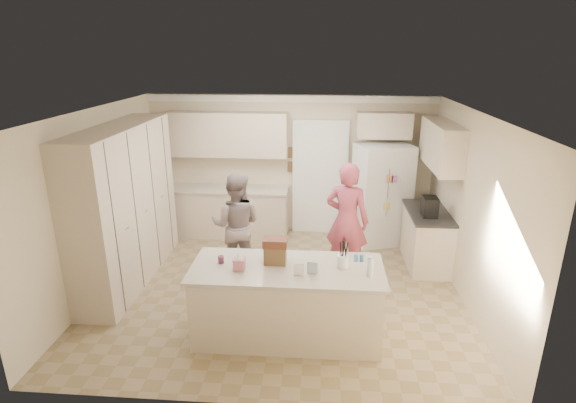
# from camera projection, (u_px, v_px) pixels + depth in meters

# --- Properties ---
(floor) EXTENTS (5.20, 4.60, 0.02)m
(floor) POSITION_uv_depth(u_px,v_px,m) (279.00, 289.00, 6.64)
(floor) COLOR #937F5E
(floor) RESTS_ON ground
(ceiling) EXTENTS (5.20, 4.60, 0.02)m
(ceiling) POSITION_uv_depth(u_px,v_px,m) (278.00, 111.00, 5.80)
(ceiling) COLOR white
(ceiling) RESTS_ON wall_back
(wall_back) EXTENTS (5.20, 0.02, 2.60)m
(wall_back) POSITION_uv_depth(u_px,v_px,m) (291.00, 165.00, 8.40)
(wall_back) COLOR beige
(wall_back) RESTS_ON ground
(wall_front) EXTENTS (5.20, 0.02, 2.60)m
(wall_front) POSITION_uv_depth(u_px,v_px,m) (254.00, 291.00, 4.04)
(wall_front) COLOR beige
(wall_front) RESTS_ON ground
(wall_left) EXTENTS (0.02, 4.60, 2.60)m
(wall_left) POSITION_uv_depth(u_px,v_px,m) (97.00, 201.00, 6.41)
(wall_left) COLOR beige
(wall_left) RESTS_ON ground
(wall_right) EXTENTS (0.02, 4.60, 2.60)m
(wall_right) POSITION_uv_depth(u_px,v_px,m) (472.00, 211.00, 6.03)
(wall_right) COLOR beige
(wall_right) RESTS_ON ground
(crown_back) EXTENTS (5.20, 0.08, 0.12)m
(crown_back) POSITION_uv_depth(u_px,v_px,m) (291.00, 99.00, 7.96)
(crown_back) COLOR white
(crown_back) RESTS_ON wall_back
(pantry_bank) EXTENTS (0.60, 2.60, 2.35)m
(pantry_bank) POSITION_uv_depth(u_px,v_px,m) (125.00, 206.00, 6.62)
(pantry_bank) COLOR beige
(pantry_bank) RESTS_ON floor
(back_base_cab) EXTENTS (2.20, 0.60, 0.88)m
(back_base_cab) POSITION_uv_depth(u_px,v_px,m) (229.00, 212.00, 8.47)
(back_base_cab) COLOR beige
(back_base_cab) RESTS_ON floor
(back_countertop) EXTENTS (2.24, 0.63, 0.04)m
(back_countertop) POSITION_uv_depth(u_px,v_px,m) (228.00, 189.00, 8.31)
(back_countertop) COLOR #BEB29E
(back_countertop) RESTS_ON back_base_cab
(back_upper_cab) EXTENTS (2.20, 0.35, 0.80)m
(back_upper_cab) POSITION_uv_depth(u_px,v_px,m) (227.00, 134.00, 8.12)
(back_upper_cab) COLOR beige
(back_upper_cab) RESTS_ON wall_back
(doorway_opening) EXTENTS (0.90, 0.06, 2.10)m
(doorway_opening) POSITION_uv_depth(u_px,v_px,m) (320.00, 179.00, 8.42)
(doorway_opening) COLOR black
(doorway_opening) RESTS_ON floor
(doorway_casing) EXTENTS (1.02, 0.03, 2.22)m
(doorway_casing) POSITION_uv_depth(u_px,v_px,m) (320.00, 180.00, 8.38)
(doorway_casing) COLOR white
(doorway_casing) RESTS_ON floor
(wall_frame_upper) EXTENTS (0.15, 0.02, 0.20)m
(wall_frame_upper) POSITION_uv_depth(u_px,v_px,m) (292.00, 153.00, 8.28)
(wall_frame_upper) COLOR brown
(wall_frame_upper) RESTS_ON wall_back
(wall_frame_lower) EXTENTS (0.15, 0.02, 0.20)m
(wall_frame_lower) POSITION_uv_depth(u_px,v_px,m) (292.00, 167.00, 8.37)
(wall_frame_lower) COLOR brown
(wall_frame_lower) RESTS_ON wall_back
(refrigerator) EXTENTS (1.07, 0.94, 1.80)m
(refrigerator) POSITION_uv_depth(u_px,v_px,m) (382.00, 195.00, 8.01)
(refrigerator) COLOR white
(refrigerator) RESTS_ON floor
(fridge_seam) EXTENTS (0.02, 0.02, 1.78)m
(fridge_seam) POSITION_uv_depth(u_px,v_px,m) (384.00, 201.00, 7.68)
(fridge_seam) COLOR gray
(fridge_seam) RESTS_ON refrigerator
(fridge_dispenser) EXTENTS (0.22, 0.03, 0.35)m
(fridge_dispenser) POSITION_uv_depth(u_px,v_px,m) (372.00, 187.00, 7.60)
(fridge_dispenser) COLOR black
(fridge_dispenser) RESTS_ON refrigerator
(fridge_handle_l) EXTENTS (0.02, 0.02, 0.85)m
(fridge_handle_l) POSITION_uv_depth(u_px,v_px,m) (382.00, 193.00, 7.62)
(fridge_handle_l) COLOR silver
(fridge_handle_l) RESTS_ON refrigerator
(fridge_handle_r) EXTENTS (0.02, 0.02, 0.85)m
(fridge_handle_r) POSITION_uv_depth(u_px,v_px,m) (388.00, 193.00, 7.61)
(fridge_handle_r) COLOR silver
(fridge_handle_r) RESTS_ON refrigerator
(over_fridge_cab) EXTENTS (0.95, 0.35, 0.45)m
(over_fridge_cab) POSITION_uv_depth(u_px,v_px,m) (384.00, 125.00, 7.85)
(over_fridge_cab) COLOR beige
(over_fridge_cab) RESTS_ON wall_back
(right_base_cab) EXTENTS (0.60, 1.20, 0.88)m
(right_base_cab) POSITION_uv_depth(u_px,v_px,m) (426.00, 239.00, 7.28)
(right_base_cab) COLOR beige
(right_base_cab) RESTS_ON floor
(right_countertop) EXTENTS (0.63, 1.24, 0.04)m
(right_countertop) POSITION_uv_depth(u_px,v_px,m) (428.00, 213.00, 7.13)
(right_countertop) COLOR #2D2B28
(right_countertop) RESTS_ON right_base_cab
(right_upper_cab) EXTENTS (0.35, 1.50, 0.70)m
(right_upper_cab) POSITION_uv_depth(u_px,v_px,m) (441.00, 145.00, 6.97)
(right_upper_cab) COLOR beige
(right_upper_cab) RESTS_ON wall_right
(coffee_maker) EXTENTS (0.22, 0.28, 0.30)m
(coffee_maker) POSITION_uv_depth(u_px,v_px,m) (430.00, 207.00, 6.89)
(coffee_maker) COLOR black
(coffee_maker) RESTS_ON right_countertop
(island_base) EXTENTS (2.20, 0.90, 0.88)m
(island_base) POSITION_uv_depth(u_px,v_px,m) (287.00, 303.00, 5.45)
(island_base) COLOR beige
(island_base) RESTS_ON floor
(island_top) EXTENTS (2.28, 0.96, 0.05)m
(island_top) POSITION_uv_depth(u_px,v_px,m) (287.00, 269.00, 5.30)
(island_top) COLOR #BEB29E
(island_top) RESTS_ON island_base
(utensil_crock) EXTENTS (0.13, 0.13, 0.15)m
(utensil_crock) POSITION_uv_depth(u_px,v_px,m) (343.00, 261.00, 5.27)
(utensil_crock) COLOR white
(utensil_crock) RESTS_ON island_top
(tissue_box) EXTENTS (0.13, 0.13, 0.14)m
(tissue_box) POSITION_uv_depth(u_px,v_px,m) (239.00, 264.00, 5.21)
(tissue_box) COLOR #C5717F
(tissue_box) RESTS_ON island_top
(tissue_plume) EXTENTS (0.08, 0.08, 0.08)m
(tissue_plume) POSITION_uv_depth(u_px,v_px,m) (239.00, 255.00, 5.18)
(tissue_plume) COLOR white
(tissue_plume) RESTS_ON tissue_box
(dollhouse_body) EXTENTS (0.26, 0.18, 0.22)m
(dollhouse_body) POSITION_uv_depth(u_px,v_px,m) (275.00, 255.00, 5.36)
(dollhouse_body) COLOR brown
(dollhouse_body) RESTS_ON island_top
(dollhouse_roof) EXTENTS (0.28, 0.20, 0.10)m
(dollhouse_roof) POSITION_uv_depth(u_px,v_px,m) (275.00, 242.00, 5.31)
(dollhouse_roof) COLOR #592D1E
(dollhouse_roof) RESTS_ON dollhouse_body
(jam_jar) EXTENTS (0.07, 0.07, 0.09)m
(jam_jar) POSITION_uv_depth(u_px,v_px,m) (221.00, 260.00, 5.38)
(jam_jar) COLOR #59263F
(jam_jar) RESTS_ON island_top
(greeting_card_a) EXTENTS (0.12, 0.06, 0.16)m
(greeting_card_a) POSITION_uv_depth(u_px,v_px,m) (299.00, 269.00, 5.06)
(greeting_card_a) COLOR white
(greeting_card_a) RESTS_ON island_top
(greeting_card_b) EXTENTS (0.12, 0.05, 0.16)m
(greeting_card_b) POSITION_uv_depth(u_px,v_px,m) (312.00, 268.00, 5.10)
(greeting_card_b) COLOR silver
(greeting_card_b) RESTS_ON island_top
(water_bottle) EXTENTS (0.07, 0.07, 0.24)m
(water_bottle) POSITION_uv_depth(u_px,v_px,m) (370.00, 267.00, 5.04)
(water_bottle) COLOR silver
(water_bottle) RESTS_ON island_top
(shaker_salt) EXTENTS (0.05, 0.05, 0.09)m
(shaker_salt) POSITION_uv_depth(u_px,v_px,m) (356.00, 258.00, 5.42)
(shaker_salt) COLOR teal
(shaker_salt) RESTS_ON island_top
(shaker_pepper) EXTENTS (0.05, 0.05, 0.09)m
(shaker_pepper) POSITION_uv_depth(u_px,v_px,m) (362.00, 258.00, 5.42)
(shaker_pepper) COLOR teal
(shaker_pepper) RESTS_ON island_top
(teen_boy) EXTENTS (0.81, 0.64, 1.64)m
(teen_boy) POSITION_uv_depth(u_px,v_px,m) (236.00, 225.00, 6.85)
(teen_boy) COLOR gray
(teen_boy) RESTS_ON floor
(teen_girl) EXTENTS (0.76, 0.61, 1.81)m
(teen_girl) POSITION_uv_depth(u_px,v_px,m) (347.00, 221.00, 6.77)
(teen_girl) COLOR #B64C57
(teen_girl) RESTS_ON floor
(fridge_magnets) EXTENTS (0.76, 0.02, 1.44)m
(fridge_magnets) POSITION_uv_depth(u_px,v_px,m) (384.00, 201.00, 7.67)
(fridge_magnets) COLOR tan
(fridge_magnets) RESTS_ON refrigerator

